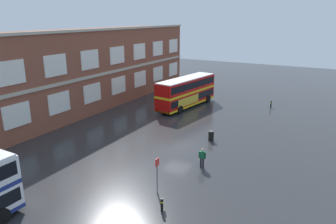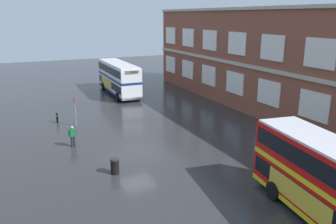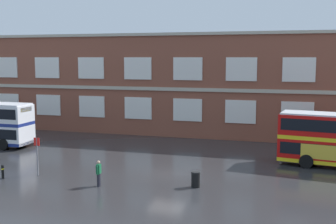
{
  "view_description": "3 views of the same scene",
  "coord_description": "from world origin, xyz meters",
  "px_view_note": "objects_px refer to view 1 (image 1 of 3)",
  "views": [
    {
      "loc": [
        -26.08,
        -13.45,
        12.25
      ],
      "look_at": [
        -0.81,
        0.63,
        3.52
      ],
      "focal_mm": 34.07,
      "sensor_mm": 36.0,
      "label": 1
    },
    {
      "loc": [
        22.86,
        -8.06,
        9.96
      ],
      "look_at": [
        -2.38,
        3.69,
        2.16
      ],
      "focal_mm": 36.98,
      "sensor_mm": 36.0,
      "label": 2
    },
    {
      "loc": [
        8.67,
        -28.98,
        8.3
      ],
      "look_at": [
        -0.27,
        1.21,
        4.32
      ],
      "focal_mm": 46.51,
      "sensor_mm": 36.0,
      "label": 3
    }
  ],
  "objects_px": {
    "double_decker_middle": "(186,92)",
    "safety_bollard_west": "(271,104)",
    "bus_stand_flag": "(157,172)",
    "waiting_passenger": "(202,157)",
    "station_litter_bin": "(211,136)",
    "safety_bollard_east": "(162,205)"
  },
  "relations": [
    {
      "from": "bus_stand_flag",
      "to": "station_litter_bin",
      "type": "xyz_separation_m",
      "value": [
        11.34,
        0.39,
        -1.12
      ]
    },
    {
      "from": "waiting_passenger",
      "to": "safety_bollard_west",
      "type": "relative_size",
      "value": 1.79
    },
    {
      "from": "bus_stand_flag",
      "to": "safety_bollard_west",
      "type": "height_order",
      "value": "bus_stand_flag"
    },
    {
      "from": "double_decker_middle",
      "to": "station_litter_bin",
      "type": "xyz_separation_m",
      "value": [
        -10.36,
        -7.88,
        -1.63
      ]
    },
    {
      "from": "bus_stand_flag",
      "to": "safety_bollard_west",
      "type": "bearing_deg",
      "value": -4.99
    },
    {
      "from": "waiting_passenger",
      "to": "station_litter_bin",
      "type": "xyz_separation_m",
      "value": [
        6.04,
        1.59,
        -0.41
      ]
    },
    {
      "from": "waiting_passenger",
      "to": "safety_bollard_east",
      "type": "xyz_separation_m",
      "value": [
        -7.12,
        -0.23,
        -0.44
      ]
    },
    {
      "from": "safety_bollard_west",
      "to": "safety_bollard_east",
      "type": "xyz_separation_m",
      "value": [
        -28.63,
        0.9,
        0.0
      ]
    },
    {
      "from": "double_decker_middle",
      "to": "bus_stand_flag",
      "type": "distance_m",
      "value": 23.23
    },
    {
      "from": "double_decker_middle",
      "to": "bus_stand_flag",
      "type": "xyz_separation_m",
      "value": [
        -21.7,
        -8.26,
        -0.51
      ]
    },
    {
      "from": "waiting_passenger",
      "to": "safety_bollard_west",
      "type": "distance_m",
      "value": 21.55
    },
    {
      "from": "waiting_passenger",
      "to": "double_decker_middle",
      "type": "bearing_deg",
      "value": 30.0
    },
    {
      "from": "bus_stand_flag",
      "to": "station_litter_bin",
      "type": "distance_m",
      "value": 11.4
    },
    {
      "from": "double_decker_middle",
      "to": "safety_bollard_east",
      "type": "bearing_deg",
      "value": -157.58
    },
    {
      "from": "safety_bollard_west",
      "to": "waiting_passenger",
      "type": "bearing_deg",
      "value": 176.98
    },
    {
      "from": "waiting_passenger",
      "to": "safety_bollard_east",
      "type": "height_order",
      "value": "waiting_passenger"
    },
    {
      "from": "bus_stand_flag",
      "to": "safety_bollard_east",
      "type": "relative_size",
      "value": 2.84
    },
    {
      "from": "waiting_passenger",
      "to": "station_litter_bin",
      "type": "relative_size",
      "value": 1.65
    },
    {
      "from": "double_decker_middle",
      "to": "safety_bollard_west",
      "type": "height_order",
      "value": "double_decker_middle"
    },
    {
      "from": "bus_stand_flag",
      "to": "double_decker_middle",
      "type": "bearing_deg",
      "value": 20.85
    },
    {
      "from": "double_decker_middle",
      "to": "safety_bollard_west",
      "type": "bearing_deg",
      "value": -64.28
    },
    {
      "from": "safety_bollard_west",
      "to": "bus_stand_flag",
      "type": "bearing_deg",
      "value": 175.01
    }
  ]
}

